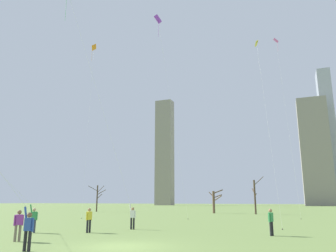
% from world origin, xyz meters
% --- Properties ---
extents(ground_plane, '(400.00, 400.00, 0.00)m').
position_xyz_m(ground_plane, '(0.00, 0.00, 0.00)').
color(ground_plane, olive).
extents(kite_flyer_far_back_red, '(8.07, 13.96, 16.22)m').
position_xyz_m(kite_flyer_far_back_red, '(-10.01, 1.81, 3.09)').
color(kite_flyer_far_back_red, '#33384C').
rests_on(kite_flyer_far_back_red, ground).
extents(kite_flyer_foreground_right_green, '(7.13, 2.29, 21.00)m').
position_xyz_m(kite_flyer_foreground_right_green, '(-5.55, 8.08, 6.29)').
color(kite_flyer_foreground_right_green, black).
rests_on(kite_flyer_foreground_right_green, ground).
extents(kite_flyer_midfield_right_blue, '(7.53, 1.69, 9.33)m').
position_xyz_m(kite_flyer_midfield_right_blue, '(-4.09, -3.06, 2.11)').
color(kite_flyer_midfield_right_blue, black).
rests_on(kite_flyer_midfield_right_blue, ground).
extents(bystander_far_off_by_trees, '(0.28, 0.50, 1.62)m').
position_xyz_m(bystander_far_off_by_trees, '(-5.44, 5.16, 0.90)').
color(bystander_far_off_by_trees, black).
rests_on(bystander_far_off_by_trees, ground).
extents(bystander_watching_nearby, '(0.33, 0.46, 1.62)m').
position_xyz_m(bystander_watching_nearby, '(-6.17, -0.32, 0.90)').
color(bystander_watching_nearby, '#726656').
rests_on(bystander_watching_nearby, ground).
extents(bystander_strolling_midfield, '(0.30, 0.49, 1.62)m').
position_xyz_m(bystander_strolling_midfield, '(6.27, 7.54, 0.90)').
color(bystander_strolling_midfield, black).
rests_on(bystander_strolling_midfield, ground).
extents(distant_kite_low_near_trees_yellow, '(1.42, 2.91, 16.90)m').
position_xyz_m(distant_kite_low_near_trees_yellow, '(5.67, 14.50, 14.44)').
color(distant_kite_low_near_trees_yellow, yellow).
rests_on(distant_kite_low_near_trees_yellow, ground).
extents(distant_kite_drifting_right_orange, '(1.82, 3.58, 24.62)m').
position_xyz_m(distant_kite_drifting_right_orange, '(-17.97, 22.69, 22.30)').
color(distant_kite_drifting_right_orange, orange).
rests_on(distant_kite_drifting_right_orange, ground).
extents(distant_kite_high_overhead_purple, '(1.91, 6.38, 23.58)m').
position_xyz_m(distant_kite_high_overhead_purple, '(-5.55, 17.85, 21.36)').
color(distant_kite_high_overhead_purple, purple).
rests_on(distant_kite_high_overhead_purple, ground).
extents(distant_kite_drifting_left_pink, '(1.51, 3.07, 21.95)m').
position_xyz_m(distant_kite_drifting_left_pink, '(7.21, 25.49, 18.71)').
color(distant_kite_drifting_left_pink, pink).
rests_on(distant_kite_drifting_left_pink, ground).
extents(bare_tree_rightmost, '(2.08, 3.49, 5.91)m').
position_xyz_m(bare_tree_rightmost, '(1.74, 40.43, 2.93)').
color(bare_tree_rightmost, '#423326').
rests_on(bare_tree_rightmost, ground).
extents(bare_tree_left_of_center, '(2.82, 2.75, 5.03)m').
position_xyz_m(bare_tree_left_of_center, '(-28.32, 41.53, 2.78)').
color(bare_tree_left_of_center, '#423326').
rests_on(bare_tree_left_of_center, ground).
extents(bare_tree_leftmost, '(2.53, 2.37, 4.04)m').
position_xyz_m(bare_tree_leftmost, '(-5.32, 42.26, 2.16)').
color(bare_tree_leftmost, brown).
rests_on(bare_tree_leftmost, ground).
extents(skyline_squat_block, '(11.88, 10.22, 45.29)m').
position_xyz_m(skyline_squat_block, '(17.08, 136.82, 22.65)').
color(skyline_squat_block, gray).
rests_on(skyline_squat_block, ground).
extents(skyline_mid_tower_left, '(5.76, 10.65, 62.28)m').
position_xyz_m(skyline_mid_tower_left, '(24.31, 149.65, 31.14)').
color(skyline_mid_tower_left, '#9EA3AD').
rests_on(skyline_mid_tower_left, ground).
extents(skyline_tall_tower, '(7.98, 5.26, 49.91)m').
position_xyz_m(skyline_tall_tower, '(-49.15, 129.97, 24.96)').
color(skyline_tall_tower, gray).
rests_on(skyline_tall_tower, ground).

